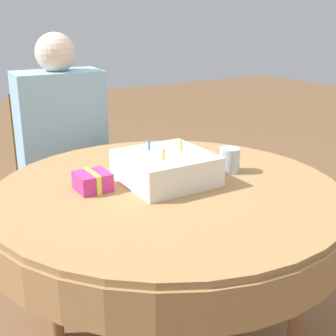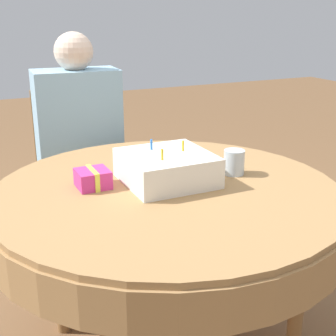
{
  "view_description": "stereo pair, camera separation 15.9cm",
  "coord_description": "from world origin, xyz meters",
  "px_view_note": "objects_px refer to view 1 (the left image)",
  "views": [
    {
      "loc": [
        -0.77,
        -1.27,
        1.28
      ],
      "look_at": [
        0.01,
        0.01,
        0.77
      ],
      "focal_mm": 50.0,
      "sensor_mm": 36.0,
      "label": 1
    },
    {
      "loc": [
        -0.63,
        -1.35,
        1.28
      ],
      "look_at": [
        0.01,
        0.01,
        0.77
      ],
      "focal_mm": 50.0,
      "sensor_mm": 36.0,
      "label": 2
    }
  ],
  "objects_px": {
    "birthday_cake": "(166,168)",
    "person": "(63,135)",
    "chair": "(61,173)",
    "gift_box": "(93,181)",
    "drinking_glass": "(229,160)"
  },
  "relations": [
    {
      "from": "chair",
      "to": "gift_box",
      "type": "distance_m",
      "value": 0.87
    },
    {
      "from": "person",
      "to": "drinking_glass",
      "type": "height_order",
      "value": "person"
    },
    {
      "from": "person",
      "to": "gift_box",
      "type": "distance_m",
      "value": 0.75
    },
    {
      "from": "person",
      "to": "birthday_cake",
      "type": "bearing_deg",
      "value": -79.07
    },
    {
      "from": "chair",
      "to": "birthday_cake",
      "type": "distance_m",
      "value": 0.93
    },
    {
      "from": "birthday_cake",
      "to": "person",
      "type": "bearing_deg",
      "value": 97.22
    },
    {
      "from": "birthday_cake",
      "to": "drinking_glass",
      "type": "distance_m",
      "value": 0.26
    },
    {
      "from": "gift_box",
      "to": "birthday_cake",
      "type": "bearing_deg",
      "value": -13.5
    },
    {
      "from": "birthday_cake",
      "to": "gift_box",
      "type": "distance_m",
      "value": 0.26
    },
    {
      "from": "person",
      "to": "drinking_glass",
      "type": "relative_size",
      "value": 13.05
    },
    {
      "from": "chair",
      "to": "gift_box",
      "type": "bearing_deg",
      "value": -96.91
    },
    {
      "from": "chair",
      "to": "person",
      "type": "xyz_separation_m",
      "value": [
        -0.01,
        -0.09,
        0.22
      ]
    },
    {
      "from": "chair",
      "to": "birthday_cake",
      "type": "xyz_separation_m",
      "value": [
        0.09,
        -0.88,
        0.27
      ]
    },
    {
      "from": "gift_box",
      "to": "person",
      "type": "bearing_deg",
      "value": 78.53
    },
    {
      "from": "birthday_cake",
      "to": "drinking_glass",
      "type": "bearing_deg",
      "value": -6.79
    }
  ]
}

